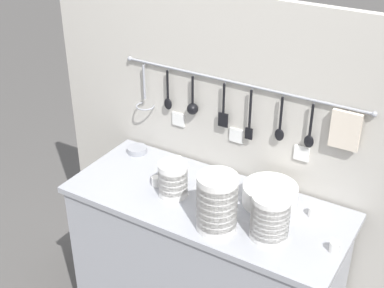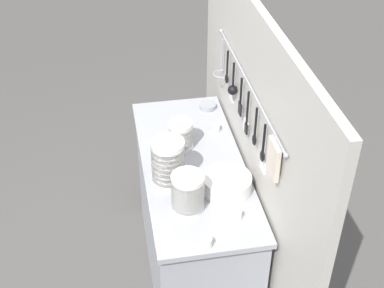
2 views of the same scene
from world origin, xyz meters
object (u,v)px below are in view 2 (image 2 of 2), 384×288
object	(u,v)px
plate_stack	(227,184)
cup_beside_plates	(216,128)
bowl_stack_nested_right	(188,192)
cup_by_caddy	(208,242)
cup_back_left	(238,214)
bowl_stack_tall_left	(181,135)
cup_centre	(182,132)
steel_mixing_bowl	(208,106)
bowl_stack_short_front	(168,162)

from	to	relation	value
plate_stack	cup_beside_plates	xyz separation A→B (m)	(-0.52, 0.06, -0.02)
bowl_stack_nested_right	cup_by_caddy	bearing A→B (deg)	9.90
bowl_stack_nested_right	plate_stack	distance (m)	0.24
bowl_stack_nested_right	plate_stack	world-z (taller)	bowl_stack_nested_right
cup_by_caddy	cup_back_left	bearing A→B (deg)	130.54
bowl_stack_nested_right	bowl_stack_tall_left	bearing A→B (deg)	174.65
bowl_stack_tall_left	cup_beside_plates	world-z (taller)	bowl_stack_tall_left
cup_centre	cup_back_left	bearing A→B (deg)	12.20
bowl_stack_tall_left	cup_back_left	size ratio (longest dim) A/B	3.52
bowl_stack_tall_left	steel_mixing_bowl	xyz separation A→B (m)	(-0.37, 0.23, -0.07)
cup_centre	bowl_stack_nested_right	bearing A→B (deg)	-6.26
bowl_stack_tall_left	bowl_stack_short_front	xyz separation A→B (m)	(0.29, -0.11, 0.05)
bowl_stack_nested_right	cup_by_caddy	distance (m)	0.28
bowl_stack_short_front	cup_centre	distance (m)	0.43
bowl_stack_nested_right	cup_by_caddy	xyz separation A→B (m)	(0.26, 0.05, -0.08)
bowl_stack_tall_left	plate_stack	xyz separation A→B (m)	(0.41, 0.17, -0.04)
cup_back_left	cup_beside_plates	bearing A→B (deg)	175.88
bowl_stack_nested_right	steel_mixing_bowl	xyz separation A→B (m)	(-0.87, 0.27, -0.09)
steel_mixing_bowl	cup_centre	world-z (taller)	cup_centre
cup_centre	cup_back_left	xyz separation A→B (m)	(0.72, 0.16, 0.00)
bowl_stack_tall_left	cup_back_left	distance (m)	0.64
steel_mixing_bowl	cup_back_left	xyz separation A→B (m)	(0.98, -0.05, 0.01)
bowl_stack_tall_left	cup_by_caddy	bearing A→B (deg)	-0.09
bowl_stack_tall_left	plate_stack	distance (m)	0.44
bowl_stack_nested_right	cup_centre	xyz separation A→B (m)	(-0.61, 0.07, -0.08)
cup_back_left	cup_by_caddy	bearing A→B (deg)	-49.46
bowl_stack_nested_right	cup_by_caddy	size ratio (longest dim) A/B	4.28
plate_stack	cup_by_caddy	bearing A→B (deg)	-25.76
bowl_stack_short_front	cup_beside_plates	size ratio (longest dim) A/B	5.45
cup_back_left	bowl_stack_tall_left	bearing A→B (deg)	-163.92
cup_centre	cup_beside_plates	distance (m)	0.21
cup_back_left	cup_centre	bearing A→B (deg)	-167.80
plate_stack	cup_centre	size ratio (longest dim) A/B	5.21
cup_by_caddy	plate_stack	bearing A→B (deg)	154.24
cup_centre	cup_beside_plates	xyz separation A→B (m)	(-0.01, 0.21, 0.00)
plate_stack	cup_centre	xyz separation A→B (m)	(-0.52, -0.15, -0.02)
steel_mixing_bowl	cup_back_left	bearing A→B (deg)	-2.96
bowl_stack_tall_left	cup_back_left	xyz separation A→B (m)	(0.61, 0.18, -0.06)
steel_mixing_bowl	cup_beside_plates	distance (m)	0.25
cup_beside_plates	cup_by_caddy	world-z (taller)	same
cup_centre	bowl_stack_short_front	bearing A→B (deg)	-18.29
plate_stack	steel_mixing_bowl	xyz separation A→B (m)	(-0.78, 0.06, -0.03)
cup_back_left	cup_beside_plates	size ratio (longest dim) A/B	1.00
plate_stack	cup_beside_plates	size ratio (longest dim) A/B	5.21
bowl_stack_tall_left	bowl_stack_nested_right	xyz separation A→B (m)	(0.50, -0.05, 0.02)
plate_stack	cup_beside_plates	distance (m)	0.53
bowl_stack_nested_right	steel_mixing_bowl	world-z (taller)	bowl_stack_nested_right
cup_centre	cup_by_caddy	world-z (taller)	same
cup_centre	steel_mixing_bowl	bearing A→B (deg)	141.74
plate_stack	cup_back_left	bearing A→B (deg)	1.67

